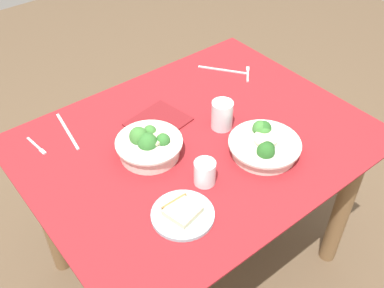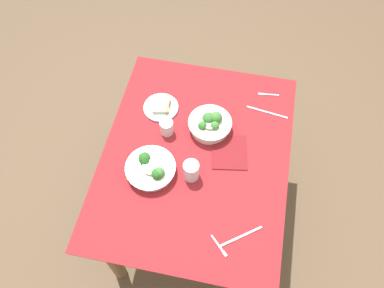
# 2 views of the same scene
# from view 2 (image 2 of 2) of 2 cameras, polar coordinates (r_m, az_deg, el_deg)

# --- Properties ---
(ground_plane) EXTENTS (6.00, 6.00, 0.00)m
(ground_plane) POSITION_cam_2_polar(r_m,az_deg,el_deg) (2.54, 0.40, -9.61)
(ground_plane) COLOR brown
(dining_table) EXTENTS (1.15, 0.90, 0.71)m
(dining_table) POSITION_cam_2_polar(r_m,az_deg,el_deg) (2.00, 0.51, -3.46)
(dining_table) COLOR maroon
(dining_table) RESTS_ON ground_plane
(broccoli_bowl_far) EXTENTS (0.24, 0.24, 0.09)m
(broccoli_bowl_far) POSITION_cam_2_polar(r_m,az_deg,el_deg) (1.83, -6.01, -3.63)
(broccoli_bowl_far) COLOR silver
(broccoli_bowl_far) RESTS_ON dining_table
(broccoli_bowl_near) EXTENTS (0.22, 0.22, 0.10)m
(broccoli_bowl_near) POSITION_cam_2_polar(r_m,az_deg,el_deg) (1.95, 2.66, 2.93)
(broccoli_bowl_near) COLOR silver
(broccoli_bowl_near) RESTS_ON dining_table
(bread_side_plate) EXTENTS (0.18, 0.18, 0.03)m
(bread_side_plate) POSITION_cam_2_polar(r_m,az_deg,el_deg) (2.05, -4.56, 5.41)
(bread_side_plate) COLOR #99C6D1
(bread_side_plate) RESTS_ON dining_table
(water_glass_center) EXTENTS (0.07, 0.07, 0.08)m
(water_glass_center) POSITION_cam_2_polar(r_m,az_deg,el_deg) (1.94, -3.73, 2.47)
(water_glass_center) COLOR silver
(water_glass_center) RESTS_ON dining_table
(water_glass_side) EXTENTS (0.08, 0.08, 0.10)m
(water_glass_side) POSITION_cam_2_polar(r_m,az_deg,el_deg) (1.80, -0.07, -3.93)
(water_glass_side) COLOR silver
(water_glass_side) RESTS_ON dining_table
(fork_by_far_bowl) EXTENTS (0.08, 0.09, 0.00)m
(fork_by_far_bowl) POSITION_cam_2_polar(r_m,az_deg,el_deg) (1.72, 4.06, -14.77)
(fork_by_far_bowl) COLOR #B7B7BC
(fork_by_far_bowl) RESTS_ON dining_table
(fork_by_near_bowl) EXTENTS (0.02, 0.11, 0.00)m
(fork_by_near_bowl) POSITION_cam_2_polar(r_m,az_deg,el_deg) (2.14, 10.99, 7.13)
(fork_by_near_bowl) COLOR #B7B7BC
(fork_by_near_bowl) RESTS_ON dining_table
(table_knife_left) EXTENTS (0.13, 0.18, 0.00)m
(table_knife_left) POSITION_cam_2_polar(r_m,az_deg,el_deg) (1.74, 7.10, -13.32)
(table_knife_left) COLOR #B7B7BC
(table_knife_left) RESTS_ON dining_table
(table_knife_right) EXTENTS (0.04, 0.22, 0.00)m
(table_knife_right) POSITION_cam_2_polar(r_m,az_deg,el_deg) (2.07, 10.94, 4.59)
(table_knife_right) COLOR #B7B7BC
(table_knife_right) RESTS_ON dining_table
(napkin_folded_upper) EXTENTS (0.22, 0.20, 0.01)m
(napkin_folded_upper) POSITION_cam_2_polar(r_m,az_deg,el_deg) (1.91, 5.48, -1.18)
(napkin_folded_upper) COLOR maroon
(napkin_folded_upper) RESTS_ON dining_table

